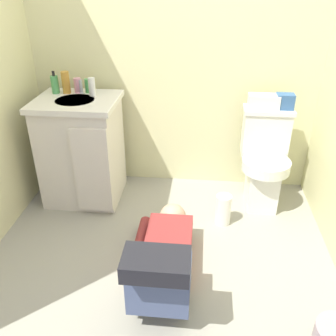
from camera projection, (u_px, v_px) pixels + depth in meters
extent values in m
cube|color=gray|center=(160.00, 255.00, 2.40)|extent=(2.72, 2.95, 0.04)
cube|color=beige|center=(175.00, 37.00, 2.70)|extent=(2.38, 0.08, 2.40)
cube|color=silver|center=(262.00, 183.00, 2.81)|extent=(0.22, 0.30, 0.38)
cylinder|color=silver|center=(266.00, 165.00, 2.66)|extent=(0.35, 0.35, 0.08)
cube|color=silver|center=(266.00, 133.00, 2.75)|extent=(0.34, 0.17, 0.34)
cube|color=silver|center=(269.00, 110.00, 2.66)|extent=(0.36, 0.19, 0.03)
cube|color=beige|center=(82.00, 152.00, 2.83)|extent=(0.56, 0.48, 0.78)
cube|color=silver|center=(76.00, 102.00, 2.63)|extent=(0.60, 0.52, 0.04)
cylinder|color=silver|center=(75.00, 103.00, 2.61)|extent=(0.28, 0.28, 0.05)
cube|color=beige|center=(92.00, 172.00, 2.60)|extent=(0.26, 0.03, 0.66)
cylinder|color=silver|center=(81.00, 87.00, 2.72)|extent=(0.02, 0.02, 0.10)
cube|color=maroon|center=(168.00, 249.00, 2.30)|extent=(0.29, 0.52, 0.17)
sphere|color=tan|center=(173.00, 217.00, 2.58)|extent=(0.19, 0.19, 0.19)
cube|color=#495779|center=(161.00, 281.00, 1.94)|extent=(0.31, 0.28, 0.20)
cube|color=#495779|center=(158.00, 285.00, 1.76)|extent=(0.31, 0.12, 0.32)
cube|color=black|center=(156.00, 264.00, 1.64)|extent=(0.31, 0.19, 0.09)
cylinder|color=maroon|center=(143.00, 234.00, 2.47)|extent=(0.08, 0.30, 0.08)
cube|color=silver|center=(264.00, 101.00, 2.63)|extent=(0.22, 0.11, 0.10)
cube|color=#33598C|center=(285.00, 101.00, 2.62)|extent=(0.12, 0.09, 0.11)
cylinder|color=#4B9E56|center=(55.00, 85.00, 2.71)|extent=(0.06, 0.06, 0.13)
cylinder|color=black|center=(53.00, 73.00, 2.67)|extent=(0.02, 0.02, 0.04)
cylinder|color=#C48A31|center=(66.00, 82.00, 2.70)|extent=(0.06, 0.06, 0.16)
cylinder|color=pink|center=(78.00, 85.00, 2.73)|extent=(0.05, 0.05, 0.11)
cylinder|color=#469C52|center=(88.00, 86.00, 2.73)|extent=(0.04, 0.04, 0.10)
cylinder|color=silver|center=(92.00, 87.00, 2.65)|extent=(0.05, 0.05, 0.13)
cylinder|color=white|center=(223.00, 210.00, 2.63)|extent=(0.11, 0.11, 0.23)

